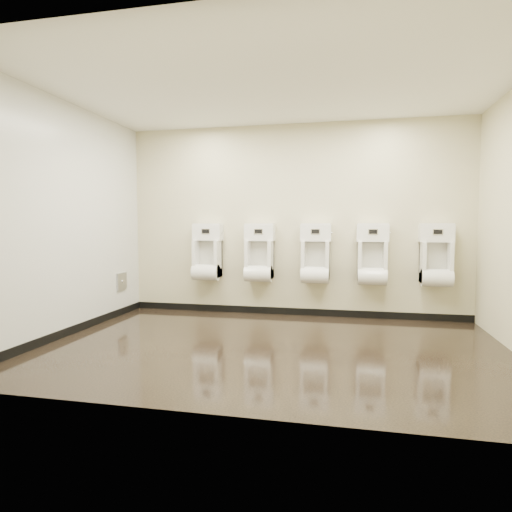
{
  "coord_description": "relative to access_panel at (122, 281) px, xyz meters",
  "views": [
    {
      "loc": [
        0.8,
        -4.52,
        1.32
      ],
      "look_at": [
        -0.3,
        0.55,
        0.95
      ],
      "focal_mm": 30.0,
      "sensor_mm": 36.0,
      "label": 1
    }
  ],
  "objects": [
    {
      "name": "urinal_4",
      "position": [
        4.44,
        0.4,
        0.36
      ],
      "size": [
        0.45,
        0.34,
        0.83
      ],
      "color": "white",
      "rests_on": "back_wall"
    },
    {
      "name": "urinal_2",
      "position": [
        2.82,
        0.4,
        0.36
      ],
      "size": [
        0.45,
        0.34,
        0.83
      ],
      "color": "white",
      "rests_on": "back_wall"
    },
    {
      "name": "skirting_left",
      "position": [
        -0.01,
        -1.2,
        -0.45
      ],
      "size": [
        0.02,
        3.5,
        0.1
      ],
      "primitive_type": "cube",
      "color": "black",
      "rests_on": "ground"
    },
    {
      "name": "front_wall",
      "position": [
        2.48,
        -2.95,
        0.9
      ],
      "size": [
        5.0,
        0.02,
        2.8
      ],
      "primitive_type": "cube",
      "color": "beige",
      "rests_on": "ground"
    },
    {
      "name": "tile_overlay_left",
      "position": [
        -0.01,
        -1.2,
        0.9
      ],
      "size": [
        0.01,
        3.5,
        2.8
      ],
      "primitive_type": "cube",
      "color": "silver",
      "rests_on": "ground"
    },
    {
      "name": "urinal_3",
      "position": [
        3.61,
        0.4,
        0.36
      ],
      "size": [
        0.45,
        0.34,
        0.83
      ],
      "color": "white",
      "rests_on": "back_wall"
    },
    {
      "name": "urinal_1",
      "position": [
        2.0,
        0.4,
        0.36
      ],
      "size": [
        0.45,
        0.34,
        0.83
      ],
      "color": "white",
      "rests_on": "back_wall"
    },
    {
      "name": "skirting_back",
      "position": [
        2.48,
        0.54,
        -0.45
      ],
      "size": [
        5.0,
        0.02,
        0.1
      ],
      "primitive_type": "cube",
      "color": "black",
      "rests_on": "ground"
    },
    {
      "name": "left_wall",
      "position": [
        -0.02,
        -1.2,
        0.9
      ],
      "size": [
        0.02,
        3.5,
        2.8
      ],
      "primitive_type": "cube",
      "color": "beige",
      "rests_on": "ground"
    },
    {
      "name": "urinal_0",
      "position": [
        1.2,
        0.4,
        0.36
      ],
      "size": [
        0.45,
        0.34,
        0.83
      ],
      "color": "white",
      "rests_on": "back_wall"
    },
    {
      "name": "ground",
      "position": [
        2.48,
        -1.2,
        -0.5
      ],
      "size": [
        5.0,
        3.5,
        0.0
      ],
      "primitive_type": "cube",
      "color": "black",
      "rests_on": "ground"
    },
    {
      "name": "ceiling",
      "position": [
        2.48,
        -1.2,
        2.3
      ],
      "size": [
        5.0,
        3.5,
        0.0
      ],
      "primitive_type": "cube",
      "color": "white"
    },
    {
      "name": "back_wall",
      "position": [
        2.48,
        0.55,
        0.9
      ],
      "size": [
        5.0,
        0.02,
        2.8
      ],
      "primitive_type": "cube",
      "color": "beige",
      "rests_on": "ground"
    },
    {
      "name": "access_panel",
      "position": [
        0.0,
        0.0,
        0.0
      ],
      "size": [
        0.04,
        0.25,
        0.25
      ],
      "color": "#9E9EA3",
      "rests_on": "left_wall"
    }
  ]
}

